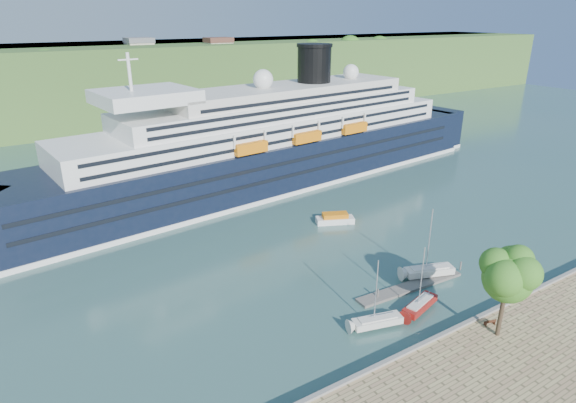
% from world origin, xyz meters
% --- Properties ---
extents(ground, '(400.00, 400.00, 0.00)m').
position_xyz_m(ground, '(0.00, 0.00, 0.00)').
color(ground, '#335B56').
rests_on(ground, ground).
extents(far_hillside, '(400.00, 50.00, 24.00)m').
position_xyz_m(far_hillside, '(0.00, 145.00, 12.00)').
color(far_hillside, '#2C4F1F').
rests_on(far_hillside, ground).
extents(quay_coping, '(220.00, 0.50, 0.30)m').
position_xyz_m(quay_coping, '(0.00, -0.20, 1.15)').
color(quay_coping, slate).
rests_on(quay_coping, promenade).
extents(cruise_ship, '(125.22, 30.90, 27.85)m').
position_xyz_m(cruise_ship, '(9.17, 55.28, 13.92)').
color(cruise_ship, black).
rests_on(cruise_ship, ground).
extents(park_bench, '(1.45, 0.91, 0.87)m').
position_xyz_m(park_bench, '(5.50, -1.66, 1.43)').
color(park_bench, '#4A2515').
rests_on(park_bench, promenade).
extents(promenade_tree, '(6.84, 6.84, 11.33)m').
position_xyz_m(promenade_tree, '(4.72, -3.22, 6.67)').
color(promenade_tree, '#2D6A1B').
rests_on(promenade_tree, promenade).
extents(floating_pontoon, '(16.44, 2.92, 0.36)m').
position_xyz_m(floating_pontoon, '(5.04, 9.75, 0.18)').
color(floating_pontoon, slate).
rests_on(floating_pontoon, ground).
extents(sailboat_white_near, '(6.67, 3.35, 8.30)m').
position_xyz_m(sailboat_white_near, '(-4.44, 5.69, 4.15)').
color(sailboat_white_near, silver).
rests_on(sailboat_white_near, ground).
extents(sailboat_red, '(6.69, 3.46, 8.32)m').
position_xyz_m(sailboat_red, '(2.11, 5.41, 4.16)').
color(sailboat_red, maroon).
rests_on(sailboat_red, ground).
extents(sailboat_white_far, '(7.68, 4.43, 9.58)m').
position_xyz_m(sailboat_white_far, '(9.15, 10.45, 4.79)').
color(sailboat_white_far, silver).
rests_on(sailboat_white_far, ground).
extents(tender_launch, '(6.85, 4.70, 1.80)m').
position_xyz_m(tender_launch, '(9.50, 31.73, 0.90)').
color(tender_launch, orange).
rests_on(tender_launch, ground).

